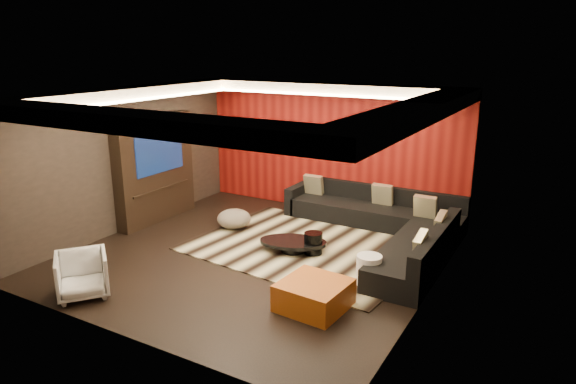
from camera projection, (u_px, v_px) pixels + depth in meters
The scene contains 26 objects.
floor at pixel (256, 256), 8.99m from camera, with size 6.00×6.00×0.02m, color black.
ceiling at pixel (253, 93), 8.21m from camera, with size 6.00×6.00×0.02m, color silver.
wall_back at pixel (331, 148), 11.12m from camera, with size 6.00×0.02×2.80m, color black.
wall_left at pixel (126, 159), 10.03m from camera, with size 0.02×6.00×2.80m, color black.
wall_right at pixel (435, 205), 7.17m from camera, with size 0.02×6.00×2.80m, color black.
red_feature_wall at pixel (330, 148), 11.08m from camera, with size 5.98×0.05×2.78m, color #6B0C0A.
soffit_back at pixel (326, 89), 10.50m from camera, with size 6.00×0.60×0.22m, color silver.
soffit_front at pixel (126, 121), 5.99m from camera, with size 6.00×0.60×0.22m, color silver.
soffit_left at pixel (132, 93), 9.52m from camera, with size 0.60×4.80×0.22m, color silver.
soffit_right at pixel (420, 111), 6.96m from camera, with size 0.60×4.80×0.22m, color silver.
cove_back at pixel (318, 94), 10.24m from camera, with size 4.80×0.08×0.04m, color #FFD899.
cove_front at pixel (148, 125), 6.30m from camera, with size 4.80×0.08×0.04m, color #FFD899.
cove_left at pixel (146, 99), 9.39m from camera, with size 0.08×4.80×0.04m, color #FFD899.
cove_right at pixel (395, 116), 7.15m from camera, with size 0.08×4.80×0.04m, color #FFD899.
tv_surround at pixel (155, 169), 10.54m from camera, with size 0.30×2.00×2.20m, color black.
tv_screen at pixel (160, 153), 10.36m from camera, with size 0.04×1.30×0.80m, color black.
tv_shelf at pixel (162, 189), 10.57m from camera, with size 0.04×1.60×0.04m, color black.
rug at pixel (307, 247), 9.32m from camera, with size 4.00×3.00×0.02m, color #C5BC90.
coffee_table at pixel (293, 246), 9.10m from camera, with size 1.19×1.19×0.20m, color black.
drum_stool at pixel (313, 243), 8.98m from camera, with size 0.32×0.32×0.38m, color black.
striped_pouf at pixel (234, 219), 10.25m from camera, with size 0.67×0.67×0.37m, color #C2AF96.
white_side_table at pixel (369, 270), 7.82m from camera, with size 0.39×0.39×0.48m, color white.
orange_ottoman at pixel (314, 295), 7.15m from camera, with size 0.87×0.87×0.39m, color #9E4814.
armchair at pixel (82, 275), 7.47m from camera, with size 0.70×0.72×0.66m, color silver.
sectional_sofa at pixel (387, 226), 9.65m from camera, with size 3.65×3.50×0.75m.
throw_pillows at pixel (392, 209), 9.52m from camera, with size 3.34×2.79×0.50m.
Camera 1 is at (4.60, -6.97, 3.55)m, focal length 32.00 mm.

